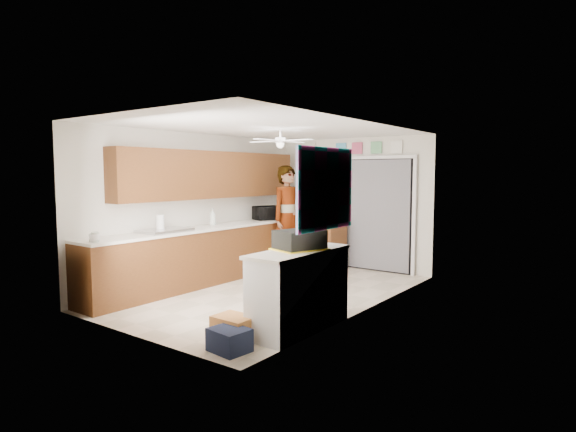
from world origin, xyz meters
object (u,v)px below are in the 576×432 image
Objects in this scene: soap_bottle at (213,217)px; cardboard_box at (234,328)px; cup at (95,238)px; navy_crate at (229,340)px; suitcase at (300,240)px; microwave at (267,213)px; man at (288,218)px; paper_towel_roll at (160,223)px; dog at (290,282)px.

soap_bottle is 3.25m from cardboard_box.
cup is 0.35× the size of navy_crate.
navy_crate is (-0.14, -1.05, -0.93)m from suitcase.
cup is (0.09, -3.64, -0.08)m from microwave.
cup is 0.31× the size of cardboard_box.
suitcase is 1.25m from cardboard_box.
cardboard_box is at bearing -94.22° from suitcase.
man is (0.39, 0.16, -0.09)m from microwave.
man reaches higher than cup.
paper_towel_roll is 2.62m from man.
paper_towel_roll is 0.49× the size of dog.
microwave is 4.12m from cardboard_box.
dog is at bearing 108.81° from cardboard_box.
microwave is 1.83× the size of paper_towel_roll.
man reaches higher than soap_bottle.
microwave is at bearing 84.54° from soap_bottle.
microwave is 3.52× the size of cup.
paper_towel_roll is at bearing -90.97° from soap_bottle.
soap_bottle reaches higher than paper_towel_roll.
soap_bottle is 2.95m from suitcase.
suitcase is at bearing -2.98° from paper_towel_roll.
suitcase is at bearing -58.24° from dog.
man reaches higher than suitcase.
dog is (1.70, -0.08, -0.88)m from soap_bottle.
suitcase is at bearing -24.70° from soap_bottle.
soap_bottle is at bearing 168.88° from dog.
paper_towel_roll is 2.17m from dog.
paper_towel_roll is 2.72m from cardboard_box.
dog is at bearing -129.11° from man.
suitcase reaches higher than navy_crate.
paper_towel_roll reaches higher than navy_crate.
microwave reaches higher than suitcase.
soap_bottle is 0.75× the size of navy_crate.
navy_crate is at bearing -123.39° from microwave.
cardboard_box is at bearing 8.19° from cup.
cup is 2.81m from dog.
suitcase is 0.27× the size of man.
soap_bottle is 1.91m from dog.
cup is at bearing -138.14° from suitcase.
man is (0.53, 2.56, -0.08)m from paper_towel_roll.
suitcase reaches higher than dog.
dog reaches higher than navy_crate.
paper_towel_roll is (-0.02, -1.09, -0.02)m from soap_bottle.
microwave is 1.09× the size of cardboard_box.
navy_crate is at bearing -79.93° from suitcase.
cup reaches higher than cardboard_box.
microwave is 0.90× the size of suitcase.
suitcase reaches higher than cup.
cup is 2.33m from cardboard_box.
dog is at bearing -108.60° from microwave.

